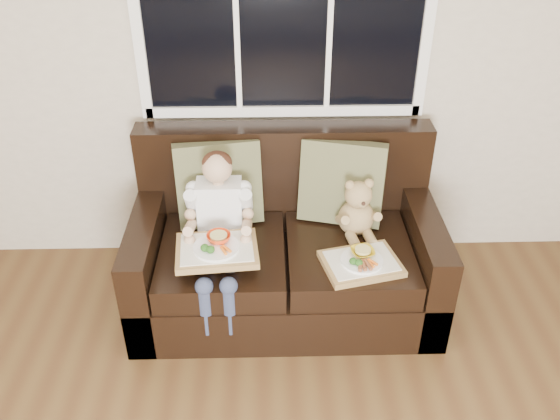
{
  "coord_description": "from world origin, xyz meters",
  "views": [
    {
      "loc": [
        0.11,
        -0.72,
        2.4
      ],
      "look_at": [
        0.18,
        1.85,
        0.71
      ],
      "focal_mm": 38.0,
      "sensor_mm": 36.0,
      "label": 1
    }
  ],
  "objects_px": {
    "loveseat": "(285,252)",
    "tray_left": "(217,249)",
    "child": "(219,219)",
    "tray_right": "(361,262)",
    "teddy_bear": "(357,212)"
  },
  "relations": [
    {
      "from": "loveseat",
      "to": "tray_left",
      "type": "xyz_separation_m",
      "value": [
        -0.36,
        -0.31,
        0.27
      ]
    },
    {
      "from": "loveseat",
      "to": "child",
      "type": "bearing_deg",
      "value": -162.07
    },
    {
      "from": "loveseat",
      "to": "child",
      "type": "distance_m",
      "value": 0.49
    },
    {
      "from": "loveseat",
      "to": "child",
      "type": "xyz_separation_m",
      "value": [
        -0.36,
        -0.12,
        0.32
      ]
    },
    {
      "from": "loveseat",
      "to": "tray_right",
      "type": "relative_size",
      "value": 3.77
    },
    {
      "from": "tray_left",
      "to": "tray_right",
      "type": "bearing_deg",
      "value": -5.63
    },
    {
      "from": "teddy_bear",
      "to": "loveseat",
      "type": "bearing_deg",
      "value": 169.5
    },
    {
      "from": "tray_left",
      "to": "tray_right",
      "type": "xyz_separation_m",
      "value": [
        0.75,
        -0.0,
        -0.1
      ]
    },
    {
      "from": "tray_left",
      "to": "loveseat",
      "type": "bearing_deg",
      "value": 35.4
    },
    {
      "from": "loveseat",
      "to": "teddy_bear",
      "type": "height_order",
      "value": "loveseat"
    },
    {
      "from": "child",
      "to": "teddy_bear",
      "type": "bearing_deg",
      "value": 8.02
    },
    {
      "from": "tray_left",
      "to": "teddy_bear",
      "type": "bearing_deg",
      "value": 16.31
    },
    {
      "from": "teddy_bear",
      "to": "tray_left",
      "type": "xyz_separation_m",
      "value": [
        -0.76,
        -0.3,
        -0.02
      ]
    },
    {
      "from": "child",
      "to": "tray_right",
      "type": "xyz_separation_m",
      "value": [
        0.75,
        -0.2,
        -0.15
      ]
    },
    {
      "from": "child",
      "to": "tray_left",
      "type": "height_order",
      "value": "child"
    }
  ]
}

